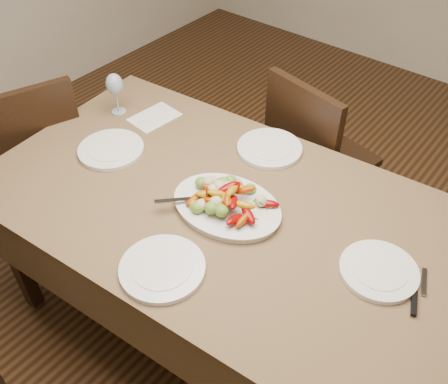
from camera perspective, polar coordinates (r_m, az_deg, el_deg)
name	(u,v)px	position (r m, az deg, el deg)	size (l,w,h in m)	color
floor	(227,376)	(2.28, 0.34, -20.28)	(6.00, 6.00, 0.00)	#3A2411
dining_table	(224,270)	(2.11, 0.00, -8.88)	(1.84, 1.04, 0.76)	brown
chair_far	(322,158)	(2.53, 11.17, 3.86)	(0.42, 0.42, 0.95)	black
chair_left	(36,157)	(2.66, -20.73, 3.78)	(0.42, 0.42, 0.95)	black
serving_platter	(227,207)	(1.80, 0.32, -1.77)	(0.40, 0.30, 0.02)	white
roasted_vegetables	(227,196)	(1.76, 0.33, -0.44)	(0.33, 0.22, 0.09)	#760503
serving_spoon	(206,199)	(1.78, -2.09, -0.80)	(0.28, 0.06, 0.03)	#9EA0A8
plate_left	(111,150)	(2.11, -12.78, 4.75)	(0.27, 0.27, 0.02)	white
plate_right	(379,271)	(1.68, 17.27, -8.61)	(0.25, 0.25, 0.02)	white
plate_far	(270,148)	(2.08, 5.22, 4.98)	(0.27, 0.27, 0.02)	white
plate_near	(162,268)	(1.63, -7.06, -8.67)	(0.28, 0.28, 0.02)	white
wine_glass	(116,93)	(2.30, -12.26, 11.05)	(0.08, 0.08, 0.20)	#8C99A5
menu_card	(154,117)	(2.29, -7.95, 8.47)	(0.15, 0.21, 0.00)	silver
table_knife	(418,294)	(1.67, 21.33, -10.79)	(0.02, 0.20, 0.01)	#9EA0A8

